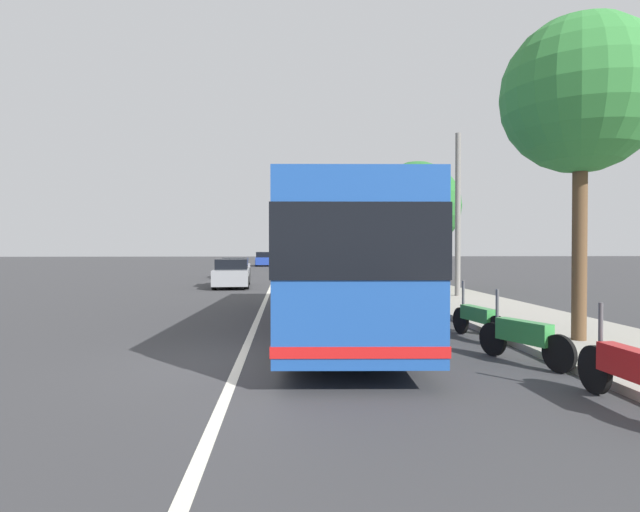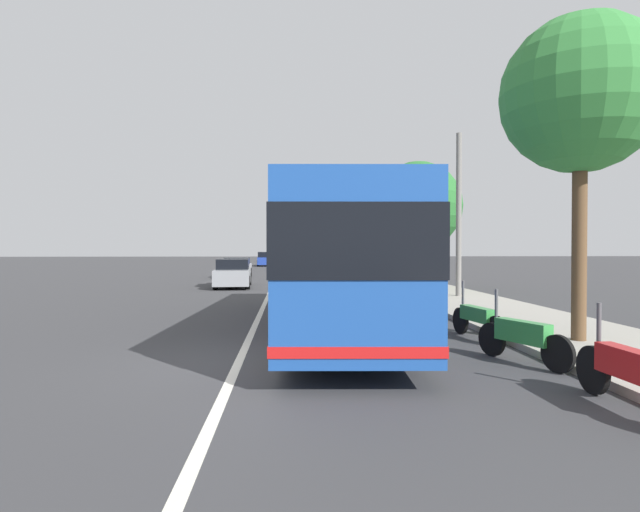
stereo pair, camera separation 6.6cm
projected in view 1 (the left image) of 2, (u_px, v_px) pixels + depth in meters
name	position (u px, v px, depth m)	size (l,w,h in m)	color
ground_plane	(239.00, 364.00, 8.92)	(220.00, 220.00, 0.00)	#38383A
sidewalk_curb	(457.00, 299.00, 19.37)	(110.00, 3.60, 0.14)	#9E998E
lane_divider_line	(265.00, 303.00, 18.90)	(110.00, 0.16, 0.01)	silver
coach_bus	(339.00, 257.00, 13.15)	(12.56, 3.18, 3.17)	#1E4C9E
motorcycle_nearest_curb	(637.00, 373.00, 6.28)	(2.36, 0.28, 1.29)	black
motorcycle_far_end	(523.00, 337.00, 8.96)	(1.95, 0.86, 1.26)	black
motorcycle_mid_row	(477.00, 318.00, 11.35)	(2.11, 0.44, 1.26)	black
car_oncoming	(232.00, 274.00, 26.39)	(4.78, 1.99, 1.45)	gray
car_side_street	(236.00, 268.00, 34.62)	(4.56, 1.89, 1.37)	silver
car_far_distant	(301.00, 262.00, 47.92)	(4.25, 1.99, 1.57)	navy
car_ahead_same_lane	(263.00, 259.00, 56.89)	(4.70, 2.01, 1.56)	navy
roadside_tree_near_camera	(581.00, 96.00, 10.42)	(3.18, 3.18, 6.74)	brown
roadside_tree_mid_block	(417.00, 206.00, 24.32)	(4.19, 4.19, 6.13)	brown
utility_pole	(458.00, 216.00, 20.12)	(0.22, 0.22, 6.53)	slate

